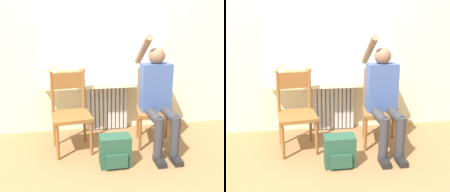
% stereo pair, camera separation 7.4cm
% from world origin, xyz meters
% --- Properties ---
extents(ground_plane, '(12.00, 12.00, 0.00)m').
position_xyz_m(ground_plane, '(0.00, 0.00, 0.00)').
color(ground_plane, olive).
extents(wall_with_window, '(7.00, 0.06, 2.70)m').
position_xyz_m(wall_with_window, '(0.00, 1.23, 1.35)').
color(wall_with_window, beige).
rests_on(wall_with_window, ground_plane).
extents(radiator, '(0.56, 0.08, 0.64)m').
position_xyz_m(radiator, '(0.00, 1.15, 0.32)').
color(radiator, silver).
rests_on(radiator, ground_plane).
extents(windowsill, '(1.70, 0.30, 0.05)m').
position_xyz_m(windowsill, '(0.00, 1.05, 0.66)').
color(windowsill, beige).
rests_on(windowsill, radiator).
extents(window_glass, '(1.63, 0.01, 1.20)m').
position_xyz_m(window_glass, '(0.00, 1.20, 1.29)').
color(window_glass, white).
rests_on(window_glass, windowsill).
extents(chair_left, '(0.47, 0.47, 0.90)m').
position_xyz_m(chair_left, '(-0.49, 0.63, 0.45)').
color(chair_left, brown).
rests_on(chair_left, ground_plane).
extents(chair_right, '(0.49, 0.49, 0.90)m').
position_xyz_m(chair_right, '(0.50, 0.63, 0.45)').
color(chair_right, brown).
rests_on(chair_right, ground_plane).
extents(person, '(0.36, 0.98, 1.31)m').
position_xyz_m(person, '(0.49, 0.51, 0.64)').
color(person, '#333338').
rests_on(person, ground_plane).
extents(cat, '(0.52, 0.14, 0.26)m').
position_xyz_m(cat, '(-0.48, 1.03, 0.85)').
color(cat, '#DBB77A').
rests_on(cat, windowsill).
extents(backpack, '(0.31, 0.22, 0.32)m').
position_xyz_m(backpack, '(-0.06, 0.17, 0.16)').
color(backpack, '#234C38').
rests_on(backpack, ground_plane).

